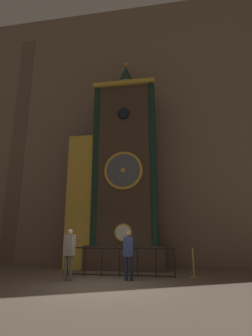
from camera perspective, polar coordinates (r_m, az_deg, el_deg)
name	(u,v)px	position (r m, az deg, el deg)	size (l,w,h in m)	color
ground_plane	(100,287)	(8.45, -5.69, -24.38)	(28.00, 28.00, 0.00)	brown
cathedral_back_wall	(127,122)	(15.01, 0.26, 9.98)	(24.00, 0.32, 15.33)	#7A6656
clock_tower	(118,175)	(12.70, -1.77, -1.46)	(4.53, 1.76, 10.51)	#423328
railing_fence	(120,260)	(10.24, -1.41, -19.44)	(4.04, 0.05, 1.02)	black
visitor_near	(69,249)	(9.48, -12.27, -16.92)	(0.38, 0.29, 1.68)	#58554F
visitor_far	(129,251)	(9.35, 0.62, -17.53)	(0.36, 0.25, 1.61)	#1B213A
stanchion_post	(194,268)	(10.39, 14.50, -20.29)	(0.28, 0.28, 1.01)	#B28E33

